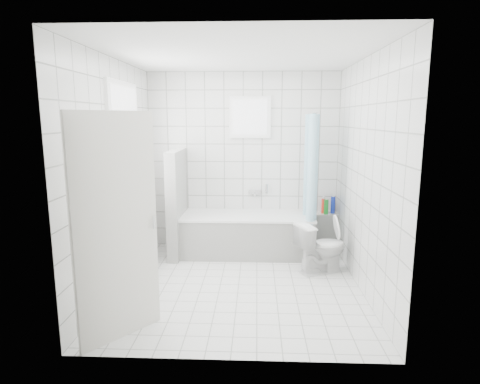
{
  "coord_description": "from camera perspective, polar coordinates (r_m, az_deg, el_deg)",
  "views": [
    {
      "loc": [
        0.2,
        -4.45,
        1.94
      ],
      "look_at": [
        0.0,
        0.35,
        1.05
      ],
      "focal_mm": 30.0,
      "sensor_mm": 36.0,
      "label": 1
    }
  ],
  "objects": [
    {
      "name": "ledge_bottles",
      "position": [
        6.04,
        12.37,
        -1.94
      ],
      "size": [
        0.2,
        0.13,
        0.25
      ],
      "color": "#178E28",
      "rests_on": "tiled_ledge"
    },
    {
      "name": "ceiling",
      "position": [
        4.5,
        -0.22,
        18.93
      ],
      "size": [
        3.0,
        3.0,
        0.0
      ],
      "primitive_type": "plane",
      "rotation": [
        3.14,
        0.0,
        0.0
      ],
      "color": "white",
      "rests_on": "ground"
    },
    {
      "name": "sill_bottles",
      "position": [
        5.01,
        -15.11,
        -0.35
      ],
      "size": [
        0.14,
        0.82,
        0.28
      ],
      "color": "silver",
      "rests_on": "window_sill"
    },
    {
      "name": "tub_faucet",
      "position": [
        6.01,
        2.1,
        0.03
      ],
      "size": [
        0.18,
        0.06,
        0.06
      ],
      "primitive_type": "cube",
      "color": "silver",
      "rests_on": "wall_back"
    },
    {
      "name": "wall_front",
      "position": [
        3.02,
        -1.49,
        -1.7
      ],
      "size": [
        2.8,
        0.02,
        2.6
      ],
      "primitive_type": "cube",
      "color": "white",
      "rests_on": "ground"
    },
    {
      "name": "tiled_ledge",
      "position": [
        6.16,
        12.35,
        -5.45
      ],
      "size": [
        0.4,
        0.24,
        0.55
      ],
      "primitive_type": "cube",
      "color": "white",
      "rests_on": "ground"
    },
    {
      "name": "wall_left",
      "position": [
        4.77,
        -17.26,
        2.32
      ],
      "size": [
        0.02,
        3.0,
        2.6
      ],
      "primitive_type": "cube",
      "color": "white",
      "rests_on": "ground"
    },
    {
      "name": "toilet",
      "position": [
        5.22,
        11.49,
        -7.71
      ],
      "size": [
        0.73,
        0.59,
        0.65
      ],
      "primitive_type": "imported",
      "rotation": [
        0.0,
        0.0,
        1.98
      ],
      "color": "white",
      "rests_on": "ground"
    },
    {
      "name": "window_left",
      "position": [
        5.01,
        -15.82,
        6.21
      ],
      "size": [
        0.01,
        0.9,
        1.4
      ],
      "primitive_type": "cube",
      "color": "white",
      "rests_on": "wall_left"
    },
    {
      "name": "shower_curtain",
      "position": [
        5.53,
        10.13,
        1.6
      ],
      "size": [
        0.14,
        0.48,
        1.78
      ],
      "primitive_type": null,
      "color": "#419EBF",
      "rests_on": "curtain_rod"
    },
    {
      "name": "wall_right",
      "position": [
        4.65,
        17.3,
        2.12
      ],
      "size": [
        0.02,
        3.0,
        2.6
      ],
      "primitive_type": "cube",
      "color": "white",
      "rests_on": "ground"
    },
    {
      "name": "ground",
      "position": [
        4.86,
        -0.2,
        -13.04
      ],
      "size": [
        3.0,
        3.0,
        0.0
      ],
      "primitive_type": "plane",
      "color": "white",
      "rests_on": "ground"
    },
    {
      "name": "wall_back",
      "position": [
        5.99,
        0.44,
        4.35
      ],
      "size": [
        2.8,
        0.02,
        2.6
      ],
      "primitive_type": "cube",
      "color": "white",
      "rests_on": "ground"
    },
    {
      "name": "bathtub",
      "position": [
        5.81,
        1.06,
        -5.99
      ],
      "size": [
        1.87,
        0.77,
        0.58
      ],
      "color": "white",
      "rests_on": "ground"
    },
    {
      "name": "partition_wall",
      "position": [
        5.76,
        -8.92,
        -1.56
      ],
      "size": [
        0.15,
        0.85,
        1.5
      ],
      "primitive_type": "cube",
      "color": "white",
      "rests_on": "ground"
    },
    {
      "name": "window_back",
      "position": [
        5.91,
        1.42,
        10.58
      ],
      "size": [
        0.5,
        0.01,
        0.5
      ],
      "primitive_type": "cube",
      "color": "white",
      "rests_on": "wall_back"
    },
    {
      "name": "window_sill",
      "position": [
        5.1,
        -14.93,
        -2.09
      ],
      "size": [
        0.18,
        1.02,
        0.08
      ],
      "primitive_type": "cube",
      "color": "white",
      "rests_on": "wall_left"
    },
    {
      "name": "curtain_rod",
      "position": [
        5.6,
        10.25,
        10.94
      ],
      "size": [
        0.02,
        0.8,
        0.02
      ],
      "primitive_type": "cylinder",
      "rotation": [
        1.57,
        0.0,
        0.0
      ],
      "color": "silver",
      "rests_on": "wall_back"
    },
    {
      "name": "door",
      "position": [
        3.61,
        -17.12,
        -5.04
      ],
      "size": [
        0.54,
        0.64,
        2.0
      ],
      "primitive_type": "cube",
      "rotation": [
        0.0,
        0.0,
        -0.69
      ],
      "color": "silver",
      "rests_on": "ground"
    }
  ]
}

